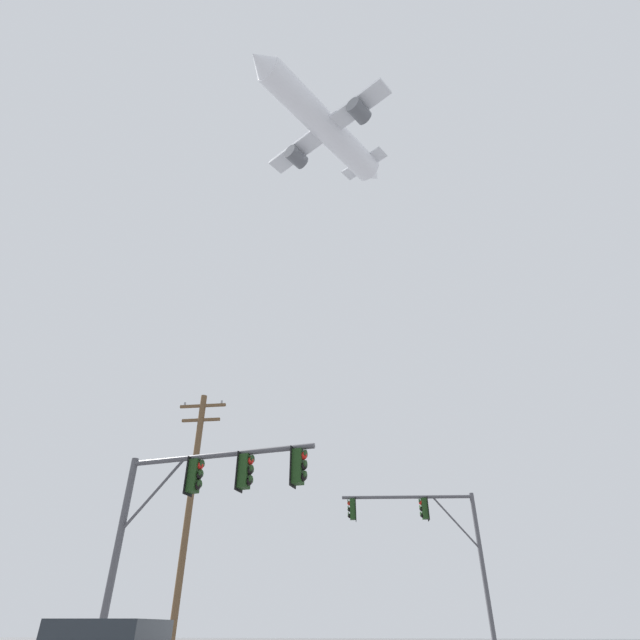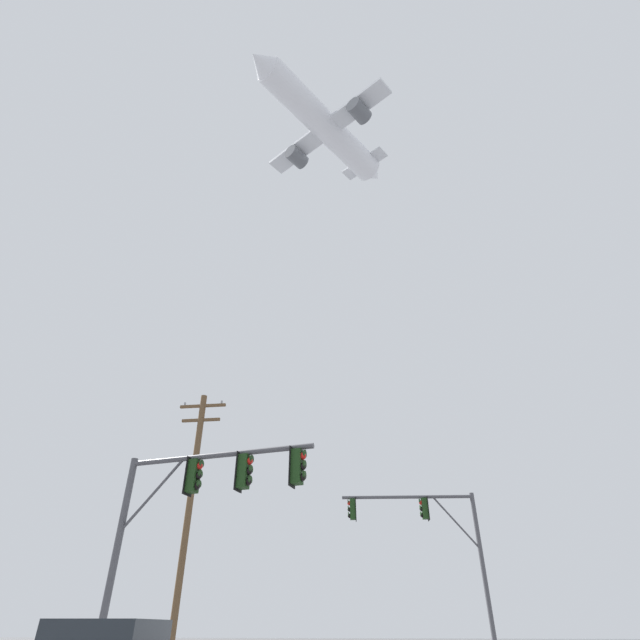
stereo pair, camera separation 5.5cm
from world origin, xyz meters
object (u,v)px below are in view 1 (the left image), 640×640
signal_pole_far (432,533)px  airplane (323,125)px  utility_pole (189,508)px  signal_pole_near (197,498)px

signal_pole_far → airplane: (-6.01, 10.38, 44.00)m
signal_pole_far → airplane: size_ratio=0.36×
signal_pole_far → utility_pole: (-10.25, -3.39, 0.63)m
signal_pole_near → signal_pole_far: signal_pole_far is taller
airplane → utility_pole: bearing=-107.1°
utility_pole → airplane: airplane is taller
airplane → signal_pole_near: bearing=-93.1°
signal_pole_far → airplane: 45.61m
signal_pole_far → utility_pole: utility_pole is taller
signal_pole_far → utility_pole: bearing=-161.7°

